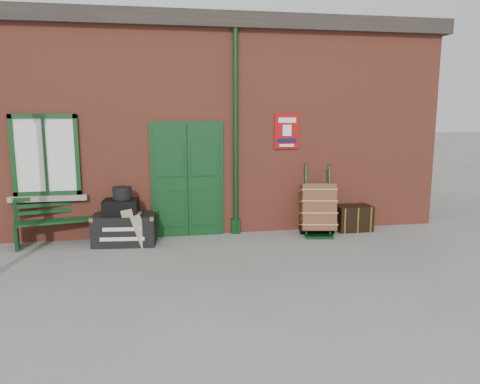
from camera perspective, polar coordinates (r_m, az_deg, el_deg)
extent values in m
plane|color=gray|center=(8.08, -3.37, -7.87)|extent=(80.00, 80.00, 0.00)
cube|color=#9B4432|center=(11.18, -5.70, 7.51)|extent=(10.00, 4.00, 4.00)
cube|color=#38302B|center=(11.30, -5.90, 18.47)|extent=(10.30, 4.30, 0.30)
cube|color=#0F3918|center=(9.22, -6.41, 1.35)|extent=(1.42, 0.12, 2.32)
cube|color=white|center=(9.33, -22.65, 4.15)|extent=(1.20, 0.08, 1.50)
cylinder|color=#0D3515|center=(9.20, -0.54, 7.03)|extent=(0.10, 0.10, 4.00)
cube|color=#A70B0E|center=(9.48, 5.72, 7.37)|extent=(0.50, 0.03, 0.70)
cube|color=#0F3918|center=(9.28, -21.27, -3.31)|extent=(1.54, 0.70, 0.04)
cube|color=#0F3918|center=(9.44, -21.41, -1.38)|extent=(1.47, 0.35, 0.40)
cube|color=#0D3515|center=(9.35, -25.58, -4.93)|extent=(0.15, 0.45, 0.45)
cube|color=#0D3515|center=(9.37, -16.80, -4.34)|extent=(0.15, 0.45, 0.45)
cube|color=black|center=(8.98, -13.87, -4.43)|extent=(1.19, 0.74, 0.57)
cube|color=black|center=(8.89, -14.30, -1.78)|extent=(0.67, 0.52, 0.28)
cylinder|color=black|center=(8.87, -14.17, -0.12)|extent=(0.37, 0.37, 0.23)
cube|color=tan|center=(8.93, -13.25, -3.98)|extent=(0.36, 0.52, 0.72)
cube|color=tan|center=(8.84, -12.10, -4.41)|extent=(0.38, 0.47, 0.62)
cube|color=#0D3515|center=(9.39, 9.53, -5.26)|extent=(0.60, 0.48, 0.05)
cylinder|color=#0D3515|center=(9.39, 8.06, -1.03)|extent=(0.11, 0.38, 1.36)
cylinder|color=#0D3515|center=(9.46, 10.88, -1.03)|extent=(0.11, 0.38, 1.36)
cylinder|color=black|center=(9.53, 7.51, -4.35)|extent=(0.10, 0.26, 0.26)
cylinder|color=black|center=(9.62, 11.19, -4.32)|extent=(0.10, 0.26, 0.26)
cube|color=brown|center=(9.43, 9.47, -1.88)|extent=(0.79, 0.83, 1.01)
cube|color=black|center=(10.00, 13.61, -3.08)|extent=(0.73, 0.48, 0.52)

